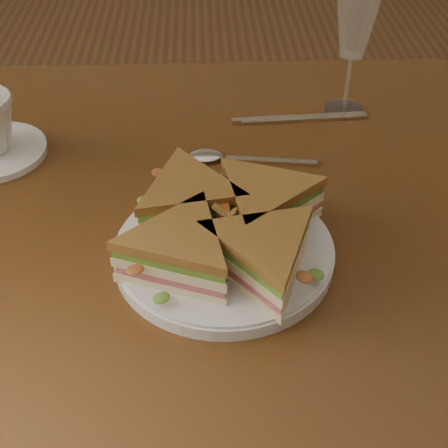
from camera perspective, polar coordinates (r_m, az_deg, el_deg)
name	(u,v)px	position (r m, az deg, el deg)	size (l,w,h in m)	color
table	(245,250)	(0.89, 1.90, -2.42)	(1.20, 0.80, 0.75)	#3A200D
plate	(224,251)	(0.73, 0.00, -2.52)	(0.26, 0.26, 0.02)	silver
sandwich_wedges	(224,227)	(0.71, 0.00, -0.31)	(0.31, 0.31, 0.06)	#FFEBBC
crisps_mound	(224,230)	(0.71, 0.00, -0.56)	(0.09, 0.09, 0.05)	#D3621B
spoon	(221,157)	(0.89, -0.24, 6.11)	(0.18, 0.04, 0.01)	silver
knife	(295,119)	(1.00, 6.51, 9.54)	(0.22, 0.03, 0.00)	silver
wine_glass	(355,27)	(0.98, 11.90, 17.19)	(0.07, 0.07, 0.19)	white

